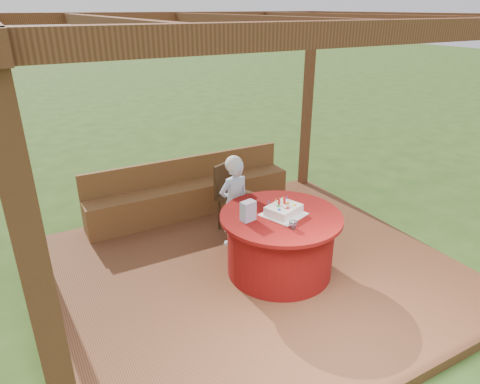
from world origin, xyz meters
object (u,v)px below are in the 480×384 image
object	(u,v)px
table	(280,243)
elderly_woman	(234,200)
chair	(233,192)
drinking_glass	(293,225)
bench	(191,196)
gift_bag	(248,211)
birthday_cake	(284,210)

from	to	relation	value
table	elderly_woman	xyz separation A→B (m)	(-0.15, 0.80, 0.24)
chair	drinking_glass	xyz separation A→B (m)	(-0.13, -1.53, 0.25)
table	chair	world-z (taller)	chair
bench	chair	world-z (taller)	chair
gift_bag	drinking_glass	xyz separation A→B (m)	(0.30, -0.38, -0.07)
chair	elderly_woman	distance (m)	0.46
drinking_glass	bench	bearing A→B (deg)	95.27
chair	elderly_woman	size ratio (longest dim) A/B	0.77
table	chair	bearing A→B (deg)	87.40
table	chair	distance (m)	1.21
chair	drinking_glass	size ratio (longest dim) A/B	10.16
table	birthday_cake	distance (m)	0.41
table	drinking_glass	xyz separation A→B (m)	(-0.07, -0.32, 0.39)
bench	gift_bag	size ratio (longest dim) A/B	13.93
table	elderly_woman	size ratio (longest dim) A/B	1.14
gift_bag	drinking_glass	world-z (taller)	gift_bag
bench	elderly_woman	distance (m)	1.15
table	birthday_cake	xyz separation A→B (m)	(0.02, -0.01, 0.41)
bench	drinking_glass	distance (m)	2.27
gift_bag	drinking_glass	bearing A→B (deg)	-62.79
chair	drinking_glass	world-z (taller)	chair
elderly_woman	chair	bearing A→B (deg)	63.03
bench	table	size ratio (longest dim) A/B	2.25
gift_bag	drinking_glass	size ratio (longest dim) A/B	2.42
chair	gift_bag	size ratio (longest dim) A/B	4.19
chair	birthday_cake	distance (m)	1.24
elderly_woman	birthday_cake	xyz separation A→B (m)	(0.17, -0.81, 0.17)
birthday_cake	table	bearing A→B (deg)	156.98
elderly_woman	gift_bag	bearing A→B (deg)	-107.04
elderly_woman	drinking_glass	distance (m)	1.13
chair	table	bearing A→B (deg)	-92.60
gift_bag	chair	bearing A→B (deg)	57.97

